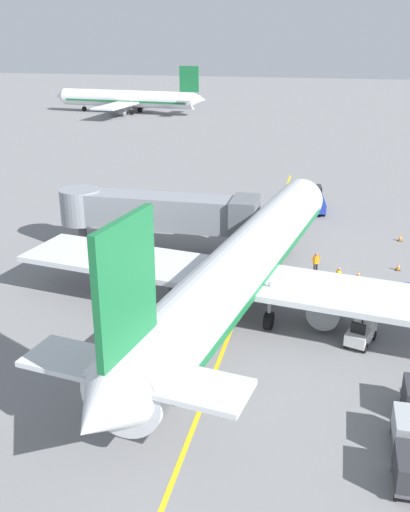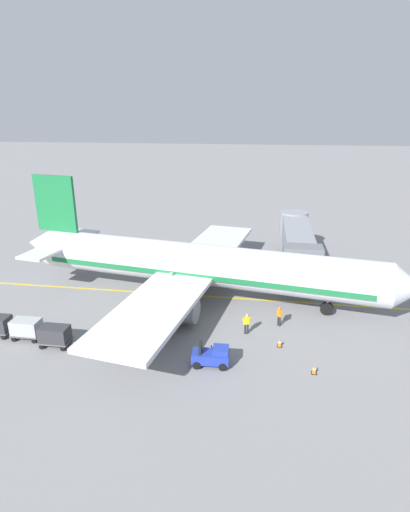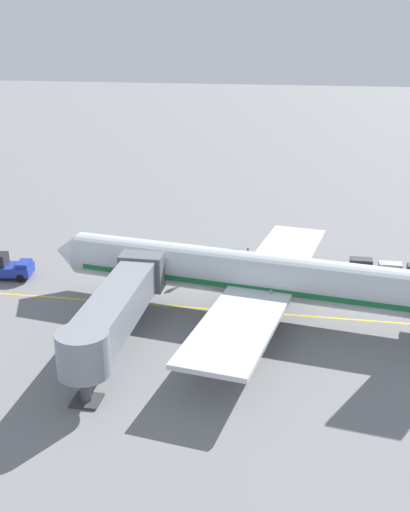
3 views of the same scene
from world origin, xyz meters
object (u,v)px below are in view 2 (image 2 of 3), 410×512
(baggage_cart_second_in_train, at_px, (26,327))
(safety_cone_nose_left, at_px, (314,370))
(parked_airliner, at_px, (199,265))
(baggage_tug_lead, at_px, (149,328))
(ground_crew_wing_walker, at_px, (279,315))
(jet_bridge, at_px, (297,239))
(ground_crew_loader, at_px, (247,323))
(safety_cone_wing_tip, at_px, (280,343))
(baggage_tug_trailing, at_px, (212,356))
(baggage_cart_front, at_px, (55,335))

(baggage_cart_second_in_train, xyz_separation_m, safety_cone_nose_left, (1.25, 21.10, -0.66))
(parked_airliner, relative_size, baggage_tug_lead, 13.54)
(baggage_cart_second_in_train, relative_size, ground_crew_wing_walker, 1.72)
(jet_bridge, distance_m, ground_crew_wing_walker, 13.34)
(parked_airliner, relative_size, ground_crew_loader, 22.05)
(baggage_tug_lead, xyz_separation_m, ground_crew_wing_walker, (-3.10, 9.90, 0.24))
(safety_cone_nose_left, relative_size, safety_cone_wing_tip, 1.00)
(safety_cone_nose_left, bearing_deg, baggage_tug_trailing, -89.45)
(parked_airliner, bearing_deg, baggage_cart_second_in_train, -51.53)
(baggage_cart_front, distance_m, baggage_cart_second_in_train, 2.71)
(parked_airliner, height_order, safety_cone_nose_left, parked_airliner)
(safety_cone_nose_left, bearing_deg, safety_cone_wing_tip, -144.04)
(baggage_tug_lead, distance_m, ground_crew_loader, 7.51)
(ground_crew_loader, bearing_deg, ground_crew_wing_walker, 123.33)
(parked_airliner, distance_m, baggage_tug_lead, 8.31)
(safety_cone_wing_tip, bearing_deg, safety_cone_nose_left, 35.96)
(ground_crew_wing_walker, relative_size, ground_crew_loader, 1.00)
(baggage_cart_second_in_train, bearing_deg, baggage_cart_front, 75.89)
(baggage_tug_trailing, bearing_deg, safety_cone_nose_left, 90.55)
(baggage_cart_front, bearing_deg, baggage_tug_lead, 110.80)
(safety_cone_wing_tip, bearing_deg, baggage_tug_trailing, -56.60)
(parked_airliner, distance_m, safety_cone_nose_left, 14.42)
(baggage_tug_lead, relative_size, baggage_cart_second_in_train, 0.95)
(baggage_tug_trailing, xyz_separation_m, ground_crew_wing_walker, (-6.19, 4.63, 0.24))
(parked_airliner, xyz_separation_m, ground_crew_wing_walker, (4.38, 7.28, -2.23))
(jet_bridge, bearing_deg, ground_crew_loader, -17.23)
(baggage_cart_front, xyz_separation_m, safety_cone_nose_left, (0.59, 18.47, -0.66))
(baggage_tug_lead, xyz_separation_m, safety_cone_wing_tip, (0.03, 9.90, -0.42))
(ground_crew_wing_walker, xyz_separation_m, ground_crew_loader, (1.67, -2.54, 0.00))
(baggage_cart_second_in_train, relative_size, safety_cone_wing_tip, 4.92)
(jet_bridge, xyz_separation_m, baggage_tug_trailing, (19.14, -6.63, -2.75))
(baggage_tug_lead, distance_m, safety_cone_nose_left, 12.45)
(parked_airliner, height_order, baggage_cart_front, parked_airliner)
(jet_bridge, relative_size, safety_cone_wing_tip, 27.88)
(ground_crew_wing_walker, distance_m, safety_cone_wing_tip, 3.21)
(baggage_tug_lead, height_order, baggage_cart_front, baggage_tug_lead)
(ground_crew_loader, bearing_deg, baggage_tug_trailing, -24.87)
(safety_cone_nose_left, bearing_deg, parked_airliner, -138.03)
(ground_crew_wing_walker, height_order, ground_crew_loader, same)
(jet_bridge, relative_size, ground_crew_loader, 9.73)
(baggage_tug_trailing, relative_size, ground_crew_loader, 1.51)
(baggage_tug_trailing, bearing_deg, baggage_cart_second_in_train, -95.25)
(baggage_tug_lead, height_order, safety_cone_nose_left, baggage_tug_lead)
(ground_crew_loader, height_order, safety_cone_nose_left, ground_crew_loader)
(baggage_cart_second_in_train, bearing_deg, ground_crew_wing_walker, 104.44)
(parked_airliner, distance_m, baggage_cart_second_in_train, 15.05)
(ground_crew_loader, height_order, safety_cone_wing_tip, ground_crew_loader)
(jet_bridge, xyz_separation_m, ground_crew_loader, (14.62, -4.53, -2.51))
(baggage_tug_lead, distance_m, ground_crew_wing_walker, 10.38)
(baggage_tug_trailing, bearing_deg, ground_crew_loader, 155.13)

